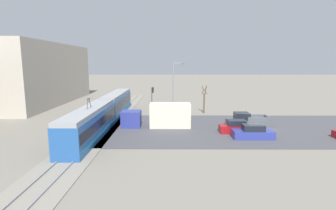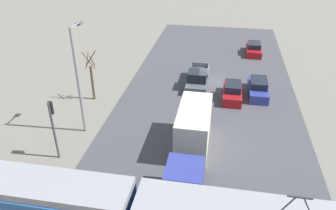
{
  "view_description": "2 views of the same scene",
  "coord_description": "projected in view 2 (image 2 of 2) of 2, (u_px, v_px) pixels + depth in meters",
  "views": [
    {
      "loc": [
        -34.25,
        11.67,
        8.78
      ],
      "look_at": [
        1.84,
        11.89,
        2.92
      ],
      "focal_mm": 28.0,
      "sensor_mm": 36.0,
      "label": 1
    },
    {
      "loc": [
        -1.03,
        32.21,
        15.38
      ],
      "look_at": [
        2.78,
        10.78,
        3.0
      ],
      "focal_mm": 35.0,
      "sensor_mm": 36.0,
      "label": 2
    }
  ],
  "objects": [
    {
      "name": "pickup_truck",
      "position": [
        198.0,
        79.0,
        34.3
      ],
      "size": [
        2.08,
        5.72,
        1.86
      ],
      "color": "#4C5156",
      "rests_on": "ground"
    },
    {
      "name": "road_surface",
      "position": [
        211.0,
        82.0,
        35.31
      ],
      "size": [
        17.06,
        42.29,
        0.08
      ],
      "color": "#424247",
      "rests_on": "ground"
    },
    {
      "name": "box_truck",
      "position": [
        192.0,
        139.0,
        23.63
      ],
      "size": [
        2.35,
        9.33,
        3.25
      ],
      "color": "navy",
      "rests_on": "ground"
    },
    {
      "name": "sedan_car_2",
      "position": [
        232.0,
        92.0,
        31.8
      ],
      "size": [
        1.77,
        4.2,
        1.61
      ],
      "rotation": [
        0.0,
        0.0,
        3.14
      ],
      "color": "maroon",
      "rests_on": "ground"
    },
    {
      "name": "ground_plane",
      "position": [
        211.0,
        83.0,
        35.33
      ],
      "size": [
        320.0,
        320.0,
        0.0
      ],
      "primitive_type": "plane",
      "color": "slate"
    },
    {
      "name": "sedan_car_0",
      "position": [
        254.0,
        49.0,
        42.49
      ],
      "size": [
        1.83,
        4.24,
        1.47
      ],
      "rotation": [
        0.0,
        0.0,
        3.14
      ],
      "color": "maroon",
      "rests_on": "ground"
    },
    {
      "name": "traffic_light_pole",
      "position": [
        53.0,
        122.0,
        22.87
      ],
      "size": [
        0.28,
        0.47,
        4.61
      ],
      "color": "#47474C",
      "rests_on": "ground"
    },
    {
      "name": "street_lamp_near_crossing",
      "position": [
        78.0,
        75.0,
        25.02
      ],
      "size": [
        0.36,
        1.95,
        8.78
      ],
      "color": "gray",
      "rests_on": "ground"
    },
    {
      "name": "sedan_car_1",
      "position": [
        258.0,
        88.0,
        32.53
      ],
      "size": [
        1.82,
        4.65,
        1.61
      ],
      "color": "navy",
      "rests_on": "ground"
    },
    {
      "name": "street_tree",
      "position": [
        92.0,
        78.0,
        31.08
      ],
      "size": [
        1.16,
        0.97,
        4.92
      ],
      "color": "brown",
      "rests_on": "ground"
    }
  ]
}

